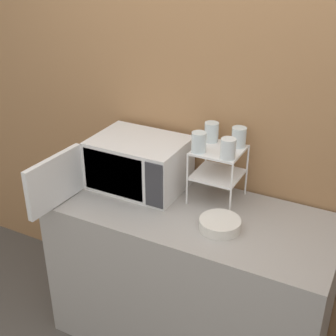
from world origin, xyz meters
TOP-DOWN VIEW (x-y plane):
  - wall_back at (0.00, 0.70)m, footprint 8.00×0.06m
  - counter at (0.00, 0.33)m, footprint 1.50×0.66m
  - microwave at (-0.39, 0.42)m, footprint 0.56×0.77m
  - dish_rack at (0.07, 0.51)m, footprint 0.25×0.25m
  - glass_front_left at (-0.02, 0.43)m, footprint 0.08×0.08m
  - glass_back_right at (0.14, 0.59)m, footprint 0.08×0.08m
  - glass_front_right at (0.14, 0.43)m, footprint 0.08×0.08m
  - glass_back_left at (-0.01, 0.58)m, footprint 0.08×0.08m
  - bowl at (0.19, 0.25)m, footprint 0.20×0.20m

SIDE VIEW (x-z plane):
  - counter at x=0.00m, z-range 0.00..0.89m
  - bowl at x=0.19m, z-range 0.89..0.94m
  - microwave at x=-0.39m, z-range 0.89..1.18m
  - dish_rack at x=0.07m, z-range 0.96..1.25m
  - glass_front_left at x=-0.02m, z-range 1.19..1.29m
  - glass_back_right at x=0.14m, z-range 1.19..1.29m
  - glass_front_right at x=0.14m, z-range 1.19..1.29m
  - glass_back_left at x=-0.01m, z-range 1.19..1.29m
  - wall_back at x=0.00m, z-range 0.00..2.60m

